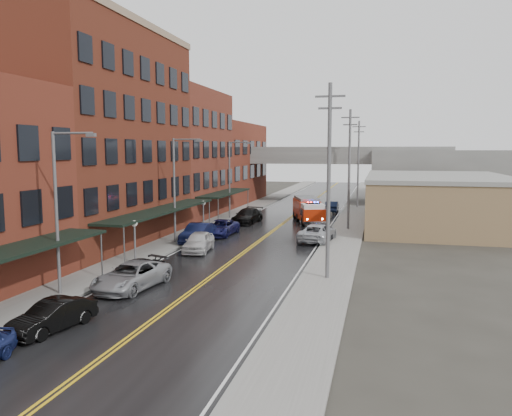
# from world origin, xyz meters

# --- Properties ---
(ground) EXTENTS (220.00, 220.00, 0.00)m
(ground) POSITION_xyz_m (0.00, 0.00, 0.00)
(ground) COLOR #2D2B26
(ground) RESTS_ON ground
(road) EXTENTS (11.00, 160.00, 0.02)m
(road) POSITION_xyz_m (0.00, 30.00, 0.01)
(road) COLOR black
(road) RESTS_ON ground
(sidewalk_left) EXTENTS (3.00, 160.00, 0.15)m
(sidewalk_left) POSITION_xyz_m (-7.30, 30.00, 0.07)
(sidewalk_left) COLOR slate
(sidewalk_left) RESTS_ON ground
(sidewalk_right) EXTENTS (3.00, 160.00, 0.15)m
(sidewalk_right) POSITION_xyz_m (7.30, 30.00, 0.07)
(sidewalk_right) COLOR slate
(sidewalk_right) RESTS_ON ground
(curb_left) EXTENTS (0.30, 160.00, 0.15)m
(curb_left) POSITION_xyz_m (-5.65, 30.00, 0.07)
(curb_left) COLOR gray
(curb_left) RESTS_ON ground
(curb_right) EXTENTS (0.30, 160.00, 0.15)m
(curb_right) POSITION_xyz_m (5.65, 30.00, 0.07)
(curb_right) COLOR gray
(curb_right) RESTS_ON ground
(brick_building_b) EXTENTS (9.00, 20.00, 18.00)m
(brick_building_b) POSITION_xyz_m (-13.30, 23.00, 9.00)
(brick_building_b) COLOR #561F16
(brick_building_b) RESTS_ON ground
(brick_building_c) EXTENTS (9.00, 15.00, 15.00)m
(brick_building_c) POSITION_xyz_m (-13.30, 40.50, 7.50)
(brick_building_c) COLOR maroon
(brick_building_c) RESTS_ON ground
(brick_building_far) EXTENTS (9.00, 20.00, 12.00)m
(brick_building_far) POSITION_xyz_m (-13.30, 58.00, 6.00)
(brick_building_far) COLOR maroon
(brick_building_far) RESTS_ON ground
(tan_building) EXTENTS (14.00, 22.00, 5.00)m
(tan_building) POSITION_xyz_m (16.00, 40.00, 2.50)
(tan_building) COLOR #91774E
(tan_building) RESTS_ON ground
(right_far_block) EXTENTS (18.00, 30.00, 8.00)m
(right_far_block) POSITION_xyz_m (18.00, 70.00, 4.00)
(right_far_block) COLOR slate
(right_far_block) RESTS_ON ground
(awning_1) EXTENTS (2.60, 18.00, 3.09)m
(awning_1) POSITION_xyz_m (-7.49, 23.00, 2.99)
(awning_1) COLOR black
(awning_1) RESTS_ON ground
(awning_2) EXTENTS (2.60, 13.00, 3.09)m
(awning_2) POSITION_xyz_m (-7.49, 40.50, 2.99)
(awning_2) COLOR black
(awning_2) RESTS_ON ground
(globe_lamp_1) EXTENTS (0.44, 0.44, 3.12)m
(globe_lamp_1) POSITION_xyz_m (-6.40, 16.00, 2.31)
(globe_lamp_1) COLOR #59595B
(globe_lamp_1) RESTS_ON ground
(globe_lamp_2) EXTENTS (0.44, 0.44, 3.12)m
(globe_lamp_2) POSITION_xyz_m (-6.40, 30.00, 2.31)
(globe_lamp_2) COLOR #59595B
(globe_lamp_2) RESTS_ON ground
(street_lamp_0) EXTENTS (2.64, 0.22, 9.00)m
(street_lamp_0) POSITION_xyz_m (-6.55, 8.00, 5.19)
(street_lamp_0) COLOR #59595B
(street_lamp_0) RESTS_ON ground
(street_lamp_1) EXTENTS (2.64, 0.22, 9.00)m
(street_lamp_1) POSITION_xyz_m (-6.55, 24.00, 5.19)
(street_lamp_1) COLOR #59595B
(street_lamp_1) RESTS_ON ground
(street_lamp_2) EXTENTS (2.64, 0.22, 9.00)m
(street_lamp_2) POSITION_xyz_m (-6.55, 40.00, 5.19)
(street_lamp_2) COLOR #59595B
(street_lamp_2) RESTS_ON ground
(utility_pole_0) EXTENTS (1.80, 0.24, 12.00)m
(utility_pole_0) POSITION_xyz_m (7.20, 15.00, 6.31)
(utility_pole_0) COLOR #59595B
(utility_pole_0) RESTS_ON ground
(utility_pole_1) EXTENTS (1.80, 0.24, 12.00)m
(utility_pole_1) POSITION_xyz_m (7.20, 35.00, 6.31)
(utility_pole_1) COLOR #59595B
(utility_pole_1) RESTS_ON ground
(utility_pole_2) EXTENTS (1.80, 0.24, 12.00)m
(utility_pole_2) POSITION_xyz_m (7.20, 55.00, 6.31)
(utility_pole_2) COLOR #59595B
(utility_pole_2) RESTS_ON ground
(overpass) EXTENTS (40.00, 10.00, 7.50)m
(overpass) POSITION_xyz_m (0.00, 62.00, 5.99)
(overpass) COLOR slate
(overpass) RESTS_ON ground
(fire_truck) EXTENTS (4.75, 7.83, 2.73)m
(fire_truck) POSITION_xyz_m (2.56, 39.28, 1.48)
(fire_truck) COLOR #AF2208
(fire_truck) RESTS_ON ground
(parked_car_left_1) EXTENTS (2.27, 4.34, 1.36)m
(parked_car_left_1) POSITION_xyz_m (-3.73, 3.21, 0.68)
(parked_car_left_1) COLOR black
(parked_car_left_1) RESTS_ON ground
(parked_car_left_2) EXTENTS (3.16, 5.76, 1.53)m
(parked_car_left_2) POSITION_xyz_m (-3.60, 10.20, 0.76)
(parked_car_left_2) COLOR gray
(parked_car_left_2) RESTS_ON ground
(parked_car_left_3) EXTENTS (3.36, 5.05, 1.36)m
(parked_car_left_3) POSITION_xyz_m (-4.09, 11.30, 0.68)
(parked_car_left_3) COLOR #232325
(parked_car_left_3) RESTS_ON ground
(parked_car_left_4) EXTENTS (2.42, 4.85, 1.59)m
(parked_car_left_4) POSITION_xyz_m (-3.60, 21.20, 0.79)
(parked_car_left_4) COLOR #BDBDBD
(parked_car_left_4) RESTS_ON ground
(parked_car_left_5) EXTENTS (1.80, 5.09, 1.68)m
(parked_car_left_5) POSITION_xyz_m (-5.00, 24.81, 0.84)
(parked_car_left_5) COLOR black
(parked_car_left_5) RESTS_ON ground
(parked_car_left_6) EXTENTS (2.58, 5.34, 1.46)m
(parked_car_left_6) POSITION_xyz_m (-4.27, 28.80, 0.73)
(parked_car_left_6) COLOR #111342
(parked_car_left_6) RESTS_ON ground
(parked_car_left_7) EXTENTS (2.70, 5.71, 1.61)m
(parked_car_left_7) POSITION_xyz_m (-3.87, 37.05, 0.81)
(parked_car_left_7) COLOR black
(parked_car_left_7) RESTS_ON ground
(parked_car_right_0) EXTENTS (3.15, 5.87, 1.57)m
(parked_car_right_0) POSITION_xyz_m (5.00, 27.82, 0.78)
(parked_car_right_0) COLOR #A7AAAF
(parked_car_right_0) RESTS_ON ground
(parked_car_right_1) EXTENTS (2.96, 5.25, 1.44)m
(parked_car_right_1) POSITION_xyz_m (5.00, 29.80, 0.72)
(parked_car_right_1) COLOR #262629
(parked_car_right_1) RESTS_ON ground
(parked_car_right_2) EXTENTS (2.42, 4.15, 1.33)m
(parked_car_right_2) POSITION_xyz_m (3.70, 42.38, 0.66)
(parked_car_right_2) COLOR silver
(parked_car_right_2) RESTS_ON ground
(parked_car_right_3) EXTENTS (1.62, 4.40, 1.44)m
(parked_car_right_3) POSITION_xyz_m (4.23, 49.29, 0.72)
(parked_car_right_3) COLOR black
(parked_car_right_3) RESTS_ON ground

